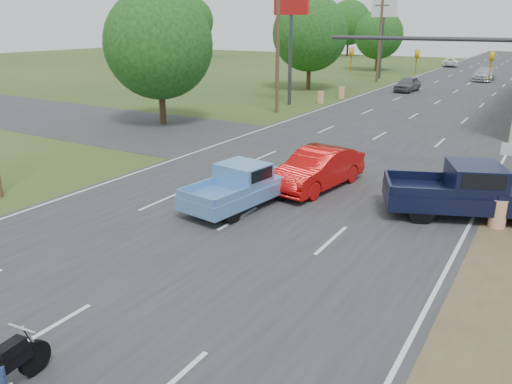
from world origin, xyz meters
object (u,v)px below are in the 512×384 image
Objects in this scene: blue_pickup at (244,184)px; distant_car_silver at (484,74)px; distant_car_grey at (408,84)px; red_convertible at (317,169)px; navy_pickup at (474,191)px; distant_car_white at (451,62)px.

blue_pickup is 50.71m from distant_car_silver.
blue_pickup is at bearing -80.91° from distant_car_grey.
distant_car_grey is at bearing -110.77° from distant_car_silver.
navy_pickup is at bearing 7.69° from red_convertible.
red_convertible is 33.33m from distant_car_grey.
blue_pickup is 8.33m from navy_pickup.
blue_pickup reaches higher than distant_car_grey.
distant_car_white is (-7.43, 66.11, -0.16)m from red_convertible.
distant_car_grey is at bearing 103.48° from blue_pickup.
distant_car_silver is 1.09× the size of distant_car_white.
red_convertible is at bearing -91.01° from distant_car_silver.
red_convertible is at bearing 88.72° from distant_car_white.
navy_pickup is at bearing 31.09° from blue_pickup.
distant_car_grey is (-5.14, 32.93, -0.11)m from red_convertible.
navy_pickup reaches higher than red_convertible.
distant_car_grey is 0.88× the size of distant_car_white.
distant_car_silver is at bearing 103.98° from distant_car_white.
blue_pickup is 69.73m from distant_car_white.
blue_pickup is at bearing -92.72° from distant_car_silver.
blue_pickup is 0.99× the size of distant_car_silver.
red_convertible reaches higher than distant_car_white.
navy_pickup is (7.65, 3.30, 0.14)m from blue_pickup.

